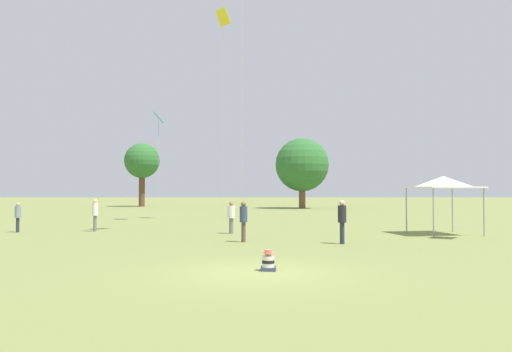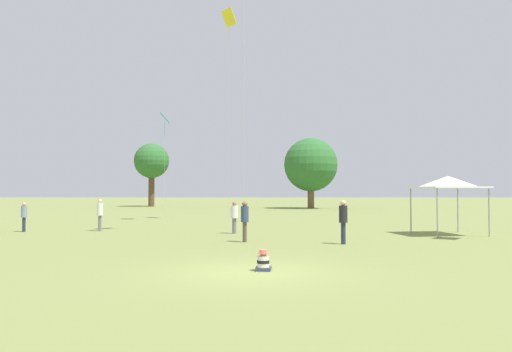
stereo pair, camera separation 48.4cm
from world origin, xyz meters
TOP-DOWN VIEW (x-y plane):
  - ground_plane at (0.00, 0.00)m, footprint 300.00×300.00m
  - seated_toddler at (0.34, 0.35)m, footprint 0.46×0.55m
  - person_standing_0 at (3.68, 7.17)m, footprint 0.37×0.37m
  - person_standing_1 at (-8.45, 13.66)m, footprint 0.32×0.32m
  - person_standing_2 at (-12.36, 13.16)m, footprint 0.43×0.43m
  - person_standing_4 at (-0.40, 7.97)m, footprint 0.47×0.47m
  - person_standing_5 at (-1.06, 12.19)m, footprint 0.55×0.55m
  - canopy_tent at (9.64, 11.54)m, footprint 3.41×3.41m
  - kite_0 at (-2.06, 23.32)m, footprint 1.20×1.31m
  - kite_3 at (-6.80, 23.35)m, footprint 0.85×1.13m
  - distant_tree_0 at (-14.80, 55.60)m, footprint 4.84×4.84m
  - distant_tree_1 at (6.55, 48.21)m, footprint 6.62×6.62m

SIDE VIEW (x-z plane):
  - ground_plane at x=0.00m, z-range 0.00..0.00m
  - seated_toddler at x=0.34m, z-range -0.06..0.53m
  - person_standing_2 at x=-12.36m, z-range 0.16..1.73m
  - person_standing_5 at x=-1.06m, z-range 0.14..1.77m
  - person_standing_4 at x=-0.40m, z-range 0.18..1.92m
  - person_standing_1 at x=-8.45m, z-range 0.18..1.93m
  - person_standing_0 at x=3.68m, z-range 0.18..1.99m
  - canopy_tent at x=9.64m, z-range 1.14..4.08m
  - distant_tree_1 at x=6.55m, z-range 1.02..9.75m
  - distant_tree_0 at x=-14.80m, z-range 1.86..10.63m
  - kite_3 at x=-6.80m, z-range 3.43..11.42m
  - kite_0 at x=-2.06m, z-range 6.84..22.51m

